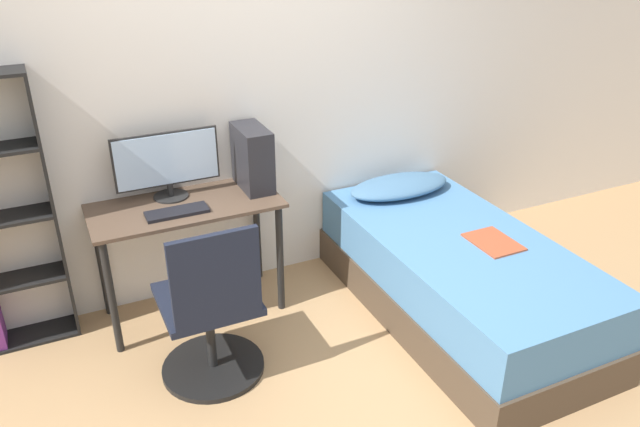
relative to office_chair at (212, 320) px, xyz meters
name	(u,v)px	position (x,y,z in m)	size (l,w,h in m)	color
ground_plane	(338,408)	(0.50, -0.51, -0.37)	(14.00, 14.00, 0.00)	tan
wall_back	(235,102)	(0.50, 0.95, 0.88)	(8.00, 0.05, 2.50)	silver
desk	(187,223)	(0.06, 0.66, 0.25)	(1.12, 0.52, 0.76)	brown
office_chair	(212,320)	(0.00, 0.00, 0.00)	(0.57, 0.57, 0.97)	black
bed	(458,277)	(1.55, -0.07, -0.11)	(0.98, 1.98, 0.54)	#4C3D2D
pillow	(399,186)	(1.55, 0.66, 0.22)	(0.75, 0.36, 0.11)	teal
magazine	(493,242)	(1.69, -0.19, 0.17)	(0.24, 0.32, 0.01)	#B24C2D
monitor	(167,163)	(0.01, 0.80, 0.60)	(0.62, 0.21, 0.41)	black
keyboard	(177,212)	(-0.01, 0.56, 0.39)	(0.36, 0.13, 0.02)	black
pc_tower	(252,158)	(0.52, 0.73, 0.58)	(0.17, 0.35, 0.39)	#232328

